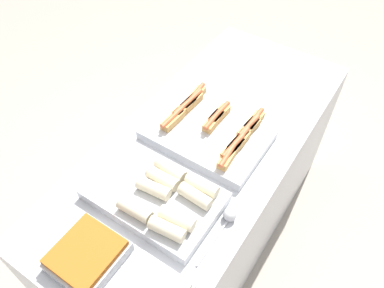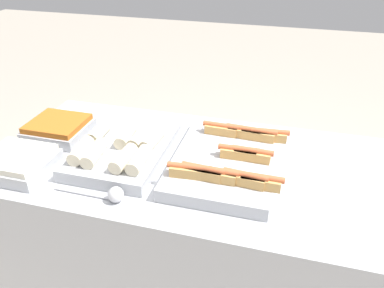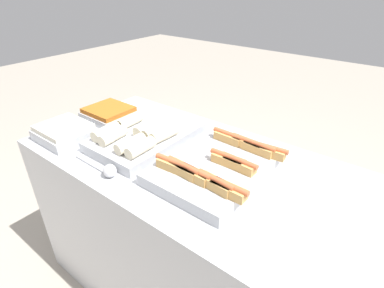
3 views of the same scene
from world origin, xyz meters
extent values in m
plane|color=#ADA393|center=(0.00, 0.00, 0.00)|extent=(12.00, 12.00, 0.00)
cube|color=#B7BABF|center=(0.00, 0.00, 0.44)|extent=(1.78, 0.78, 0.88)
cube|color=#B7BABF|center=(0.02, 0.00, 0.91)|extent=(0.38, 0.54, 0.05)
cube|color=tan|center=(0.12, 0.00, 0.95)|extent=(0.13, 0.05, 0.04)
cylinder|color=#CC6038|center=(0.12, 0.00, 0.97)|extent=(0.15, 0.03, 0.02)
cube|color=tan|center=(0.12, 0.16, 0.95)|extent=(0.13, 0.05, 0.04)
cylinder|color=#CC6038|center=(0.12, 0.16, 0.97)|extent=(0.15, 0.03, 0.02)
cube|color=tan|center=(-0.08, -0.16, 0.95)|extent=(0.14, 0.05, 0.04)
cylinder|color=#CC6038|center=(-0.08, -0.16, 0.97)|extent=(0.15, 0.03, 0.02)
cube|color=tan|center=(0.17, -0.16, 0.95)|extent=(0.13, 0.05, 0.04)
cylinder|color=#CC6038|center=(0.17, -0.16, 0.97)|extent=(0.15, 0.02, 0.02)
cube|color=tan|center=(-0.03, 0.16, 0.95)|extent=(0.13, 0.05, 0.04)
cylinder|color=#CC6038|center=(-0.03, 0.16, 0.97)|extent=(0.15, 0.03, 0.02)
cube|color=tan|center=(0.07, 0.16, 0.95)|extent=(0.14, 0.05, 0.04)
cylinder|color=#CC6038|center=(0.07, 0.16, 0.97)|extent=(0.15, 0.03, 0.02)
cube|color=tan|center=(0.12, -0.16, 0.95)|extent=(0.14, 0.06, 0.04)
cylinder|color=#CC6038|center=(0.12, -0.16, 0.97)|extent=(0.15, 0.04, 0.02)
cube|color=tan|center=(-0.03, -0.16, 0.95)|extent=(0.14, 0.05, 0.04)
cylinder|color=#CC6038|center=(-0.03, -0.16, 0.97)|extent=(0.15, 0.03, 0.02)
cube|color=tan|center=(0.17, 0.16, 0.95)|extent=(0.14, 0.05, 0.04)
cylinder|color=#CC6038|center=(0.17, 0.16, 0.97)|extent=(0.15, 0.03, 0.02)
cube|color=tan|center=(0.07, 0.00, 0.95)|extent=(0.13, 0.05, 0.04)
cylinder|color=#CC6038|center=(0.07, 0.00, 0.97)|extent=(0.15, 0.03, 0.02)
cube|color=tan|center=(0.02, -0.16, 0.95)|extent=(0.13, 0.05, 0.04)
cylinder|color=#CC6038|center=(0.02, -0.16, 0.97)|extent=(0.15, 0.03, 0.02)
cube|color=#B7BABF|center=(-0.38, 0.00, 0.91)|extent=(0.34, 0.52, 0.05)
cylinder|color=beige|center=(-0.44, -0.15, 0.96)|extent=(0.06, 0.14, 0.05)
cylinder|color=beige|center=(-0.50, -0.15, 0.96)|extent=(0.07, 0.14, 0.05)
cylinder|color=beige|center=(-0.27, 0.00, 0.96)|extent=(0.06, 0.14, 0.05)
cylinder|color=beige|center=(-0.32, -0.15, 0.96)|extent=(0.06, 0.14, 0.05)
cylinder|color=beige|center=(-0.50, 0.00, 0.96)|extent=(0.06, 0.14, 0.05)
cylinder|color=beige|center=(-0.33, 0.00, 0.96)|extent=(0.05, 0.14, 0.05)
cylinder|color=beige|center=(-0.38, 0.00, 0.96)|extent=(0.07, 0.14, 0.05)
cylinder|color=beige|center=(-0.27, -0.15, 0.96)|extent=(0.05, 0.14, 0.05)
cube|color=#B7BABF|center=(-0.72, 0.04, 0.91)|extent=(0.24, 0.22, 0.05)
cube|color=#B7601E|center=(-0.72, 0.04, 0.95)|extent=(0.22, 0.21, 0.02)
cylinder|color=silver|center=(-0.41, -0.30, 0.89)|extent=(0.24, 0.01, 0.01)
sphere|color=silver|center=(-0.29, -0.30, 0.91)|extent=(0.05, 0.05, 0.05)
camera|label=1|loc=(-0.99, -0.58, 2.18)|focal=35.00mm
camera|label=2|loc=(0.21, -1.17, 1.70)|focal=35.00mm
camera|label=3|loc=(0.56, -0.87, 1.59)|focal=28.00mm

